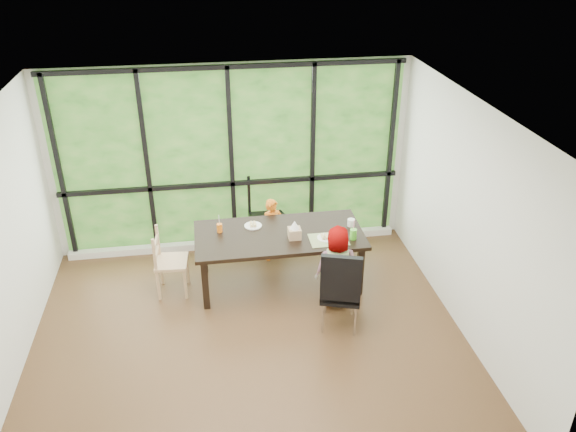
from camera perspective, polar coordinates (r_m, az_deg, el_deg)
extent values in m
plane|color=black|center=(6.86, -3.82, -12.07)|extent=(5.00, 5.00, 0.00)
plane|color=silver|center=(8.11, -5.67, 5.67)|extent=(5.00, 0.00, 5.00)
cube|color=#1D4C16|center=(8.09, -5.66, 5.61)|extent=(4.80, 0.02, 2.65)
cube|color=silver|center=(8.59, -5.22, -2.63)|extent=(4.80, 0.12, 0.10)
cube|color=black|center=(7.57, -0.87, -4.22)|extent=(2.25, 1.24, 0.75)
cube|color=black|center=(8.38, -2.08, 0.45)|extent=(0.58, 0.58, 1.08)
cube|color=black|center=(6.76, 5.32, -7.06)|extent=(0.58, 0.58, 1.08)
cube|color=tan|center=(7.51, -11.51, -4.50)|extent=(0.43, 0.45, 0.90)
imported|color=#CF5E10|center=(8.06, -1.50, -1.35)|extent=(0.39, 0.32, 0.92)
imported|color=slate|center=(7.10, 4.94, -5.09)|extent=(0.55, 0.37, 1.09)
cube|color=tan|center=(7.26, 4.06, -2.35)|extent=(0.48, 0.35, 0.01)
cylinder|color=white|center=(7.56, -3.50, -0.97)|extent=(0.23, 0.23, 0.01)
cylinder|color=white|center=(7.28, 3.82, -2.19)|extent=(0.23, 0.23, 0.01)
cylinder|color=orange|center=(7.44, -6.82, -1.18)|extent=(0.07, 0.07, 0.11)
cylinder|color=#4FBA2C|center=(7.27, 6.51, -1.81)|extent=(0.09, 0.09, 0.14)
cylinder|color=white|center=(7.58, 6.29, -0.66)|extent=(0.10, 0.10, 0.10)
cube|color=tan|center=(7.25, 0.65, -1.72)|extent=(0.16, 0.16, 0.14)
cylinder|color=white|center=(7.40, -6.87, -0.53)|extent=(0.01, 0.04, 0.20)
cylinder|color=pink|center=(7.22, 6.56, -1.06)|extent=(0.01, 0.04, 0.20)
cone|color=white|center=(7.19, 0.65, -0.88)|extent=(0.12, 0.12, 0.11)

